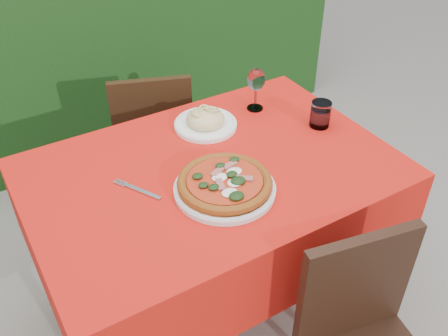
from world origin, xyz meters
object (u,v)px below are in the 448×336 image
pasta_plate (205,121)px  water_glass (320,115)px  pizza_plate (225,184)px  wine_glass (256,81)px  fork (142,191)px  chair_far (154,135)px

pasta_plate → water_glass: water_glass is taller
pizza_plate → water_glass: size_ratio=3.26×
water_glass → wine_glass: 0.29m
water_glass → fork: water_glass is taller
pizza_plate → pasta_plate: (0.14, 0.37, -0.00)m
fork → wine_glass: bearing=-6.2°
chair_far → fork: chair_far is taller
chair_far → water_glass: (0.42, -0.68, 0.33)m
pasta_plate → fork: pasta_plate is taller
pizza_plate → chair_far: bearing=83.0°
wine_glass → pasta_plate: bearing=-176.4°
chair_far → water_glass: 0.87m
chair_far → fork: bearing=84.6°
wine_glass → water_glass: bearing=-58.9°
chair_far → fork: 0.83m
pasta_plate → water_glass: bearing=-29.9°
pizza_plate → wine_glass: bearing=45.7°
chair_far → pasta_plate: size_ratio=3.31×
water_glass → wine_glass: (-0.14, 0.24, 0.08)m
chair_far → pasta_plate: pasta_plate is taller
pasta_plate → wine_glass: wine_glass is taller
pizza_plate → pasta_plate: bearing=69.6°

